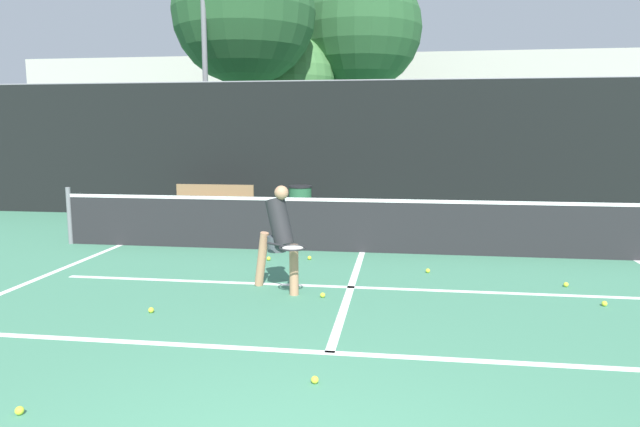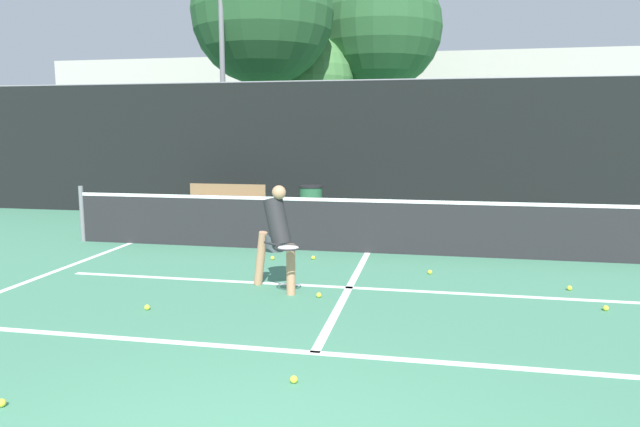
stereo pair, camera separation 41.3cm
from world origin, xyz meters
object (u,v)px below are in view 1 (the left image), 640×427
at_px(parked_car, 470,187).
at_px(courtside_bench, 214,201).
at_px(trash_bin, 300,206).
at_px(player_practicing, 279,234).

bearing_deg(parked_car, courtside_bench, -150.39).
xyz_separation_m(trash_bin, parked_car, (4.13, 3.86, 0.11)).
distance_m(courtside_bench, parked_car, 7.18).
xyz_separation_m(player_practicing, parked_car, (3.48, 9.09, -0.21)).
bearing_deg(player_practicing, trash_bin, 131.13).
bearing_deg(player_practicing, courtside_bench, 150.57).
height_order(courtside_bench, trash_bin, trash_bin).
height_order(player_practicing, trash_bin, player_practicing).
distance_m(player_practicing, courtside_bench, 6.20).
xyz_separation_m(courtside_bench, trash_bin, (2.11, -0.31, -0.03)).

